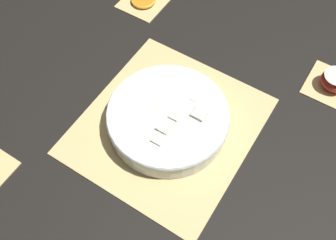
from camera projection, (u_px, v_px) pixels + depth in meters
name	position (u px, v px, depth m)	size (l,w,h in m)	color
ground_plane	(168.00, 126.00, 0.99)	(6.00, 6.00, 0.00)	black
bamboo_mat_center	(168.00, 125.00, 0.98)	(0.44, 0.41, 0.01)	#D6B775
coaster_mat_near_right	(332.00, 86.00, 1.05)	(0.13, 0.13, 0.01)	#D6B775
coaster_mat_far_right	(143.00, 2.00, 1.22)	(0.13, 0.13, 0.01)	#D6B775
fruit_salad_bowl	(168.00, 118.00, 0.95)	(0.30, 0.30, 0.06)	silver
apple_half	(335.00, 80.00, 1.03)	(0.07, 0.07, 0.04)	#B72D23
orange_slice_whole	(143.00, 0.00, 1.21)	(0.08, 0.08, 0.01)	orange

